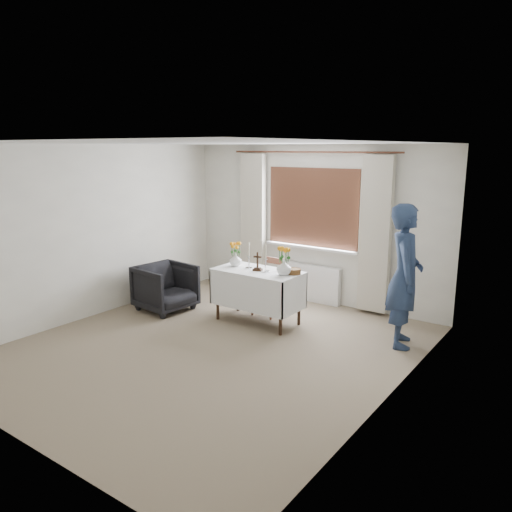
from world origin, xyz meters
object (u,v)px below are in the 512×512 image
(person, at_px, (405,276))
(flower_vase_right, at_px, (284,267))
(wooden_chair, at_px, (268,287))
(armchair, at_px, (166,288))
(altar_table, at_px, (258,296))
(wooden_cross, at_px, (258,261))
(flower_vase_left, at_px, (236,260))

(person, bearing_deg, flower_vase_right, 82.40)
(wooden_chair, relative_size, armchair, 1.09)
(altar_table, bearing_deg, armchair, -165.86)
(person, bearing_deg, wooden_cross, 79.58)
(person, height_order, wooden_cross, person)
(wooden_cross, bearing_deg, armchair, 178.01)
(person, distance_m, wooden_cross, 1.99)
(wooden_cross, height_order, flower_vase_left, wooden_cross)
(wooden_chair, height_order, wooden_cross, wooden_cross)
(wooden_chair, xyz_separation_m, wooden_cross, (0.07, -0.38, 0.47))
(wooden_chair, bearing_deg, flower_vase_left, -134.91)
(wooden_chair, relative_size, wooden_cross, 3.22)
(armchair, bearing_deg, flower_vase_left, -63.42)
(person, distance_m, flower_vase_left, 2.40)
(altar_table, xyz_separation_m, person, (1.96, 0.38, 0.52))
(wooden_cross, bearing_deg, altar_table, 100.16)
(altar_table, height_order, flower_vase_right, flower_vase_right)
(person, xyz_separation_m, flower_vase_right, (-1.52, -0.38, -0.03))
(person, bearing_deg, altar_table, 79.22)
(armchair, xyz_separation_m, flower_vase_left, (1.04, 0.40, 0.50))
(armchair, xyz_separation_m, flower_vase_right, (1.90, 0.36, 0.51))
(altar_table, relative_size, armchair, 1.58)
(wooden_chair, bearing_deg, armchair, -150.59)
(armchair, height_order, flower_vase_right, flower_vase_right)
(wooden_chair, bearing_deg, altar_table, -77.78)
(armchair, xyz_separation_m, person, (3.42, 0.75, 0.54))
(wooden_cross, distance_m, flower_vase_left, 0.43)
(armchair, bearing_deg, wooden_cross, -70.86)
(altar_table, xyz_separation_m, flower_vase_left, (-0.42, 0.03, 0.47))
(altar_table, bearing_deg, wooden_chair, 100.59)
(wooden_cross, distance_m, flower_vase_right, 0.43)
(armchair, xyz_separation_m, wooden_cross, (1.47, 0.36, 0.54))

